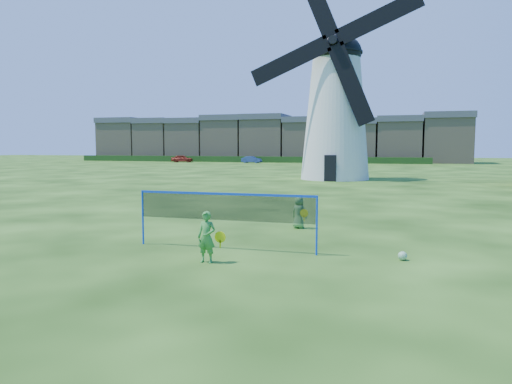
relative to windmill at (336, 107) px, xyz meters
The scene contains 10 objects.
ground 28.86m from the windmill, 87.77° to the right, with size 220.00×220.00×0.00m, color black.
windmill is the anchor object (origin of this frame).
badminton_net 29.06m from the windmill, 88.60° to the right, with size 5.05×0.05×1.55m.
player_girl 30.66m from the windmill, 88.49° to the right, with size 0.65×0.35×1.25m.
player_boy 25.42m from the windmill, 85.49° to the right, with size 0.67×0.51×1.09m.
play_ball 29.67m from the windmill, 79.45° to the right, with size 0.22×0.22×0.22m, color green.
terraced_houses 47.24m from the windmill, 111.90° to the left, with size 67.44×8.40×8.33m.
hedge 43.53m from the windmill, 118.95° to the left, with size 62.00×0.80×1.00m, color #193814.
car_left 46.14m from the windmill, 131.27° to the left, with size 1.46×3.64×1.24m, color maroon.
car_right 39.52m from the windmill, 117.32° to the left, with size 1.16×3.32×1.10m, color navy.
Camera 1 is at (4.08, -12.60, 2.81)m, focal length 33.89 mm.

